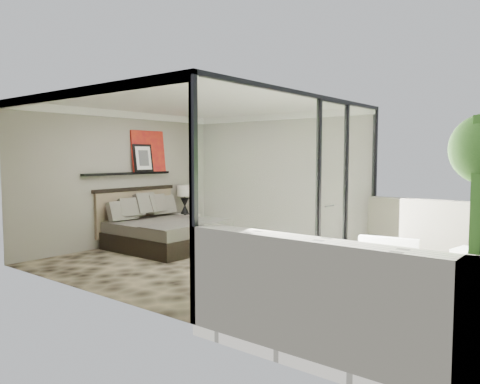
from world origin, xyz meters
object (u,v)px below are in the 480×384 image
Objects in this scene: lounger at (378,281)px; bed at (164,231)px; nightstand at (186,226)px; table_lamp at (185,196)px; ottoman at (473,266)px.

bed is at bearing 162.92° from lounger.
nightstand is 5.63m from lounger.
bed is 1.41m from nightstand.
bed is 3.08× the size of table_lamp.
nightstand is 0.94× the size of ottoman.
table_lamp is at bearing 150.92° from lounger.
lounger is at bearing -5.91° from bed.
bed is 1.55m from table_lamp.
bed reaches higher than lounger.
bed is 4.15× the size of ottoman.
table_lamp is (-0.05, 0.01, 0.71)m from nightstand.
table_lamp is at bearing 177.83° from ottoman.
lounger reaches higher than nightstand.
ottoman is 0.27× the size of lounger.
bed is 1.11× the size of lounger.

